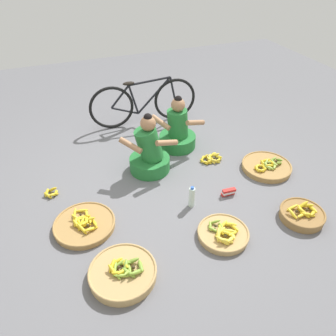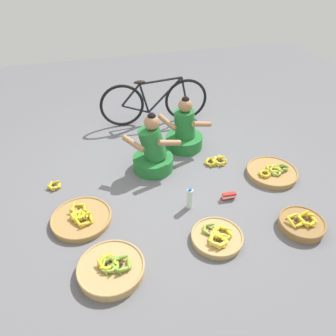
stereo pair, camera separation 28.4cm
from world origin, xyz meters
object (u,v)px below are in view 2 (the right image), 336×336
Objects in this scene: banana_basket_front_center at (81,218)px; loose_bananas_near_vendor at (217,161)px; bicycle_leaning at (154,102)px; loose_bananas_front_right at (55,186)px; banana_basket_near_bicycle at (272,172)px; banana_basket_back_center at (217,237)px; banana_basket_mid_left at (111,268)px; packet_carton_stack at (229,196)px; water_bottle at (190,199)px; banana_basket_back_left at (302,224)px; vendor_woman_behind at (184,132)px; vendor_woman_front at (153,152)px.

banana_basket_front_center is 1.98× the size of loose_bananas_near_vendor.
bicycle_leaning is 9.04× the size of loose_bananas_front_right.
banana_basket_back_center is at bearing -143.15° from banana_basket_near_bicycle.
banana_basket_front_center is 2.41m from banana_basket_near_bicycle.
banana_basket_front_center is at bearing 106.95° from banana_basket_mid_left.
banana_basket_front_center is 3.88× the size of packet_carton_stack.
banana_basket_front_center reaches higher than packet_carton_stack.
loose_bananas_near_vendor is 0.96m from water_bottle.
bicycle_leaning is 2.10m from packet_carton_stack.
banana_basket_mid_left is 3.72× the size of packet_carton_stack.
loose_bananas_front_right is 0.68× the size of water_bottle.
banana_basket_back_left reaches higher than loose_bananas_near_vendor.
banana_basket_mid_left is (-1.29, -1.85, -0.19)m from vendor_woman_behind.
banana_basket_back_left reaches higher than packet_carton_stack.
vendor_woman_behind is 1.26m from water_bottle.
vendor_woman_front is 2.94× the size of water_bottle.
banana_basket_near_bicycle is at bearing -36.86° from loose_bananas_near_vendor.
vendor_woman_behind is 0.62m from loose_bananas_near_vendor.
banana_basket_near_bicycle reaches higher than packet_carton_stack.
vendor_woman_front reaches higher than banana_basket_back_left.
vendor_woman_behind is 1.97m from banana_basket_back_left.
water_bottle reaches higher than loose_bananas_front_right.
bicycle_leaning reaches higher than banana_basket_near_bicycle.
banana_basket_back_left is 2.56× the size of loose_bananas_front_right.
bicycle_leaning reaches higher than loose_bananas_near_vendor.
banana_basket_front_center is at bearing -161.56° from loose_bananas_near_vendor.
vendor_woman_behind is at bearing 97.46° from packet_carton_stack.
banana_basket_mid_left is 0.77m from banana_basket_front_center.
vendor_woman_behind reaches higher than banana_basket_back_left.
vendor_woman_behind is 2.84× the size of water_bottle.
bicycle_leaning reaches higher than banana_basket_mid_left.
loose_bananas_near_vendor is (0.30, -0.50, -0.22)m from vendor_woman_behind.
banana_basket_mid_left is at bearing -146.85° from water_bottle.
water_bottle is at bearing 33.15° from banana_basket_mid_left.
water_bottle is at bearing -178.96° from packet_carton_stack.
vendor_woman_front is 1.10m from packet_carton_stack.
vendor_woman_front is 1.26× the size of banana_basket_near_bicycle.
banana_basket_front_center is at bearing 153.68° from banana_basket_back_center.
banana_basket_back_center is at bearing -89.70° from bicycle_leaning.
banana_basket_near_bicycle is 0.77m from packet_carton_stack.
loose_bananas_front_right is 2.10m from packet_carton_stack.
loose_bananas_near_vendor is 0.72m from packet_carton_stack.
water_bottle is at bearing -105.10° from vendor_woman_behind.
packet_carton_stack is (1.96, -0.76, 0.01)m from loose_bananas_front_right.
bicycle_leaning is at bearing 68.33° from banana_basket_mid_left.
banana_basket_near_bicycle is at bearing 4.18° from banana_basket_front_center.
vendor_woman_front is at bearing 159.26° from banana_basket_near_bicycle.
vendor_woman_behind is 2.38× the size of loose_bananas_near_vendor.
loose_bananas_front_right is at bearing 112.97° from banana_basket_front_center.
vendor_woman_behind is (0.55, 0.39, -0.01)m from vendor_woman_front.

